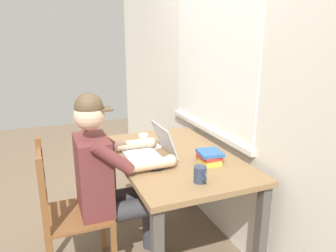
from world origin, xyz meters
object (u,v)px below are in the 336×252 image
Objects in this scene: wooden_chair at (69,214)px; computer_mouse at (158,168)px; coffee_mug_white at (144,140)px; desk at (174,169)px; landscape_photo_print at (165,146)px; laptop at (152,150)px; seated_person at (110,175)px; coffee_mug_dark at (200,175)px; book_stack_main at (210,157)px.

computer_mouse is at bearing 70.70° from wooden_chair.
coffee_mug_white is (-0.29, 0.61, 0.34)m from wooden_chair.
computer_mouse is (0.20, -0.20, 0.12)m from desk.
wooden_chair is at bearing -89.25° from desk.
coffee_mug_white is 0.88× the size of landscape_photo_print.
coffee_mug_white is (-0.26, 0.02, -0.01)m from laptop.
seated_person is 0.33m from laptop.
coffee_mug_dark is at bearing -4.08° from desk.
landscape_photo_print reaches higher than desk.
laptop reaches higher than coffee_mug_white.
desk is 0.31m from computer_mouse.
seated_person reaches higher than coffee_mug_white.
wooden_chair is 0.76m from coffee_mug_white.
coffee_mug_dark reaches higher than landscape_photo_print.
coffee_mug_dark reaches higher than computer_mouse.
wooden_chair reaches higher than book_stack_main.
desk is 0.31m from book_stack_main.
coffee_mug_white is 0.58m from book_stack_main.
laptop is at bearing -5.18° from coffee_mug_white.
coffee_mug_dark is (0.74, 0.10, 0.00)m from coffee_mug_white.
seated_person is 3.77× the size of laptop.
wooden_chair is at bearing -109.30° from computer_mouse.
desk is 0.23m from landscape_photo_print.
laptop is 2.54× the size of landscape_photo_print.
coffee_mug_dark is (0.45, -0.03, 0.15)m from desk.
book_stack_main is at bearing 3.51° from landscape_photo_print.
laptop reaches higher than wooden_chair.
book_stack_main is at bearing 71.68° from seated_person.
coffee_mug_dark is at bearing 8.01° from coffee_mug_white.
coffee_mug_white is at bearing 174.82° from laptop.
laptop is 0.26m from coffee_mug_white.
seated_person reaches higher than laptop.
laptop reaches higher than desk.
coffee_mug_dark is at bearing -19.89° from landscape_photo_print.
landscape_photo_print is (-0.18, 0.17, -0.05)m from laptop.
laptop is (-0.02, -0.16, 0.16)m from desk.
coffee_mug_white reaches higher than book_stack_main.
wooden_chair is at bearing -121.91° from coffee_mug_dark.
laptop is at bearing -127.01° from book_stack_main.
desk is at bearing 91.20° from seated_person.
coffee_mug_dark is at bearing 33.53° from computer_mouse.
book_stack_main is (-0.24, 0.19, -0.00)m from coffee_mug_dark.
coffee_mug_white reaches higher than computer_mouse.
computer_mouse is at bearing 54.21° from seated_person.
coffee_mug_dark is (0.44, 0.43, 0.12)m from seated_person.
book_stack_main is 0.45m from landscape_photo_print.
computer_mouse is at bearing -10.23° from laptop.
desk is at bearing -19.26° from landscape_photo_print.
landscape_photo_print is at bearing 113.98° from seated_person.
computer_mouse is 0.46m from landscape_photo_print.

